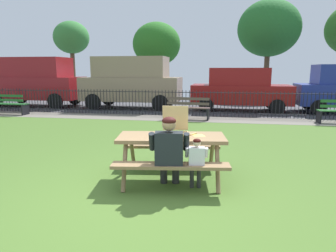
% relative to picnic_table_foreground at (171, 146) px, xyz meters
% --- Properties ---
extents(ground, '(28.00, 12.14, 0.02)m').
position_rel_picnic_table_foreground_xyz_m(ground, '(-0.32, 1.07, -0.61)').
color(ground, '#496B2A').
extents(cobblestone_walkway, '(28.00, 1.40, 0.01)m').
position_rel_picnic_table_foreground_xyz_m(cobblestone_walkway, '(-0.32, 6.44, -0.60)').
color(cobblestone_walkway, slate).
extents(street_asphalt, '(28.00, 7.87, 0.01)m').
position_rel_picnic_table_foreground_xyz_m(street_asphalt, '(-0.32, 11.07, -0.60)').
color(street_asphalt, '#424247').
extents(picnic_table_foreground, '(1.98, 1.70, 0.79)m').
position_rel_picnic_table_foreground_xyz_m(picnic_table_foreground, '(0.00, 0.00, 0.00)').
color(picnic_table_foreground, '#8F6F4B').
rests_on(picnic_table_foreground, ground).
extents(pizza_box_open, '(0.49, 0.55, 0.50)m').
position_rel_picnic_table_foreground_xyz_m(pizza_box_open, '(0.06, 0.03, 0.27)').
color(pizza_box_open, tan).
rests_on(pizza_box_open, picnic_table_foreground).
extents(pizza_slice_on_table, '(0.28, 0.27, 0.02)m').
position_rel_picnic_table_foreground_xyz_m(pizza_slice_on_table, '(0.43, 0.12, 0.18)').
color(pizza_slice_on_table, '#F9D65C').
rests_on(pizza_slice_on_table, picnic_table_foreground).
extents(adult_at_table, '(0.63, 0.63, 1.19)m').
position_rel_picnic_table_foreground_xyz_m(adult_at_table, '(0.04, -0.50, 0.06)').
color(adult_at_table, '#282828').
rests_on(adult_at_table, ground).
extents(child_at_table, '(0.36, 0.35, 0.86)m').
position_rel_picnic_table_foreground_xyz_m(child_at_table, '(0.46, -0.47, -0.08)').
color(child_at_table, '#2E2E2E').
rests_on(child_at_table, ground).
extents(iron_fence_streetside, '(20.23, 0.03, 1.04)m').
position_rel_picnic_table_foreground_xyz_m(iron_fence_streetside, '(-0.32, 7.14, -0.07)').
color(iron_fence_streetside, black).
rests_on(iron_fence_streetside, ground).
extents(park_bench_left, '(1.62, 0.52, 0.85)m').
position_rel_picnic_table_foreground_xyz_m(park_bench_left, '(-7.93, 6.30, -0.18)').
color(park_bench_left, '#225D2A').
rests_on(park_bench_left, ground).
extents(park_bench_center, '(1.63, 0.59, 0.85)m').
position_rel_picnic_table_foreground_xyz_m(park_bench_center, '(-0.34, 6.30, -0.18)').
color(park_bench_center, brown).
rests_on(park_bench_center, ground).
extents(parked_car_left, '(4.71, 2.08, 2.46)m').
position_rel_picnic_table_foreground_xyz_m(parked_car_left, '(-8.47, 9.12, 0.71)').
color(parked_car_left, maroon).
rests_on(parked_car_left, ground).
extents(parked_car_center, '(4.72, 2.11, 2.46)m').
position_rel_picnic_table_foreground_xyz_m(parked_car_center, '(-3.37, 9.12, 0.71)').
color(parked_car_center, '#9A7E63').
rests_on(parked_car_center, ground).
extents(parked_car_right, '(4.46, 2.03, 1.94)m').
position_rel_picnic_table_foreground_xyz_m(parked_car_right, '(1.74, 9.12, 0.41)').
color(parked_car_right, maroon).
rests_on(parked_car_right, ground).
extents(far_tree_left, '(2.52, 2.52, 5.26)m').
position_rel_picnic_table_foreground_xyz_m(far_tree_left, '(-9.78, 15.83, 3.48)').
color(far_tree_left, brown).
rests_on(far_tree_left, ground).
extents(far_tree_midleft, '(3.27, 3.27, 5.05)m').
position_rel_picnic_table_foreground_xyz_m(far_tree_midleft, '(-3.53, 15.83, 2.95)').
color(far_tree_midleft, brown).
rests_on(far_tree_midleft, ground).
extents(far_tree_center, '(3.95, 3.95, 6.23)m').
position_rel_picnic_table_foreground_xyz_m(far_tree_center, '(3.84, 15.83, 3.84)').
color(far_tree_center, brown).
rests_on(far_tree_center, ground).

